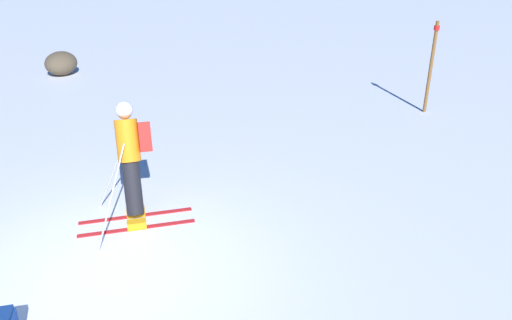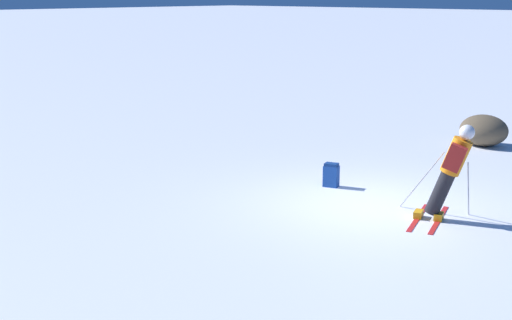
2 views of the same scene
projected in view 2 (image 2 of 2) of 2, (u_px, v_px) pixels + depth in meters
name	position (u px, v px, depth m)	size (l,w,h in m)	color
ground_plane	(367.00, 205.00, 13.58)	(300.00, 300.00, 0.00)	white
skier	(451.00, 168.00, 12.35)	(1.52, 1.78, 1.80)	red
spare_backpack	(331.00, 175.00, 14.80)	(0.35, 0.30, 0.50)	#194293
exposed_boulder_1	(484.00, 130.00, 18.71)	(1.27, 1.08, 0.83)	brown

